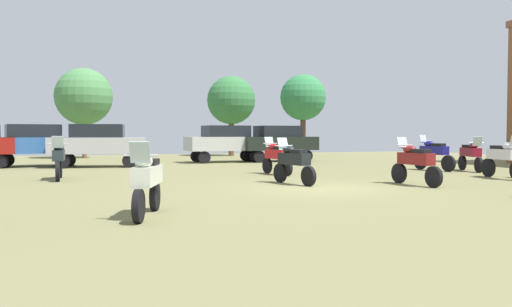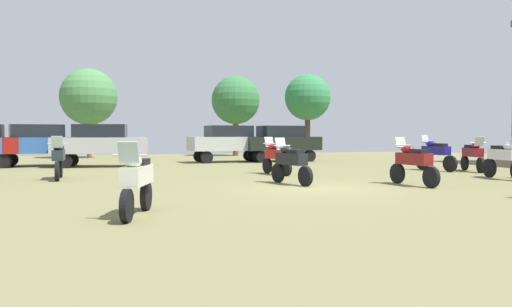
# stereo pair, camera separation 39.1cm
# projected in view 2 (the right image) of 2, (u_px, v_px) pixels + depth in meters

# --- Properties ---
(ground_plane) EXTENTS (44.00, 52.00, 0.02)m
(ground_plane) POSITION_uv_depth(u_px,v_px,m) (316.00, 188.00, 15.05)
(ground_plane) COLOR olive
(motorcycle_1) EXTENTS (0.62, 2.19, 1.49)m
(motorcycle_1) POSITION_uv_depth(u_px,v_px,m) (59.00, 158.00, 17.89)
(motorcycle_1) COLOR black
(motorcycle_1) RESTS_ON ground
(motorcycle_2) EXTENTS (0.62, 2.16, 1.46)m
(motorcycle_2) POSITION_uv_depth(u_px,v_px,m) (413.00, 162.00, 15.80)
(motorcycle_2) COLOR black
(motorcycle_2) RESTS_ON ground
(motorcycle_3) EXTENTS (0.76, 2.03, 1.44)m
(motorcycle_3) POSITION_uv_depth(u_px,v_px,m) (291.00, 161.00, 16.19)
(motorcycle_3) COLOR black
(motorcycle_3) RESTS_ON ground
(motorcycle_6) EXTENTS (0.69, 2.22, 1.51)m
(motorcycle_6) POSITION_uv_depth(u_px,v_px,m) (435.00, 153.00, 22.03)
(motorcycle_6) COLOR black
(motorcycle_6) RESTS_ON ground
(motorcycle_7) EXTENTS (0.81, 2.14, 1.45)m
(motorcycle_7) POSITION_uv_depth(u_px,v_px,m) (473.00, 154.00, 21.57)
(motorcycle_7) COLOR black
(motorcycle_7) RESTS_ON ground
(motorcycle_9) EXTENTS (0.83, 2.04, 1.44)m
(motorcycle_9) POSITION_uv_depth(u_px,v_px,m) (137.00, 179.00, 9.91)
(motorcycle_9) COLOR black
(motorcycle_9) RESTS_ON ground
(motorcycle_12) EXTENTS (0.62, 2.21, 1.50)m
(motorcycle_12) POSITION_uv_depth(u_px,v_px,m) (504.00, 158.00, 18.00)
(motorcycle_12) COLOR black
(motorcycle_12) RESTS_ON ground
(motorcycle_13) EXTENTS (0.70, 2.07, 1.44)m
(motorcycle_13) POSITION_uv_depth(u_px,v_px,m) (276.00, 156.00, 19.99)
(motorcycle_13) COLOR black
(motorcycle_13) RESTS_ON ground
(car_2) EXTENTS (4.45, 2.18, 2.00)m
(car_2) POSITION_uv_depth(u_px,v_px,m) (281.00, 141.00, 29.29)
(car_2) COLOR black
(car_2) RESTS_ON ground
(car_3) EXTENTS (4.49, 2.33, 2.00)m
(car_3) POSITION_uv_depth(u_px,v_px,m) (100.00, 142.00, 24.58)
(car_3) COLOR black
(car_3) RESTS_ON ground
(car_4) EXTENTS (4.57, 2.63, 2.00)m
(car_4) POSITION_uv_depth(u_px,v_px,m) (37.00, 142.00, 24.96)
(car_4) COLOR black
(car_4) RESTS_ON ground
(car_5) EXTENTS (4.44, 2.18, 2.00)m
(car_5) POSITION_uv_depth(u_px,v_px,m) (229.00, 141.00, 28.61)
(car_5) COLOR black
(car_5) RESTS_ON ground
(tree_1) EXTENTS (3.26, 3.26, 5.77)m
(tree_1) POSITION_uv_depth(u_px,v_px,m) (308.00, 98.00, 37.06)
(tree_1) COLOR brown
(tree_1) RESTS_ON ground
(tree_3) EXTENTS (3.37, 3.37, 5.59)m
(tree_3) POSITION_uv_depth(u_px,v_px,m) (236.00, 101.00, 36.59)
(tree_3) COLOR brown
(tree_3) RESTS_ON ground
(tree_4) EXTENTS (3.59, 3.59, 5.71)m
(tree_4) POSITION_uv_depth(u_px,v_px,m) (89.00, 97.00, 33.27)
(tree_4) COLOR brown
(tree_4) RESTS_ON ground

